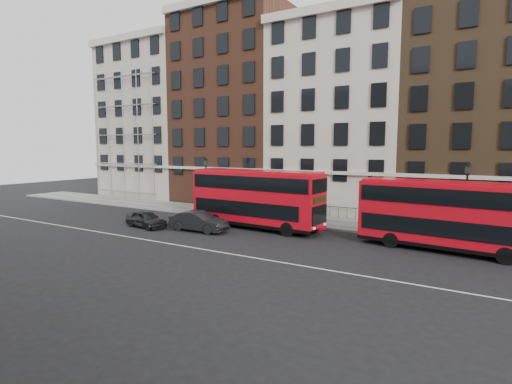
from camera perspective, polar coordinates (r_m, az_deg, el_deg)
The scene contains 12 objects.
ground at distance 26.30m, azimuth -1.08°, elevation -7.87°, with size 120.00×120.00×0.00m, color black.
pavement at distance 35.42m, azimuth 8.01°, elevation -4.08°, with size 80.00×5.00×0.15m, color gray.
kerb at distance 33.17m, azimuth 6.32°, elevation -4.77°, with size 80.00×0.30×0.16m, color gray.
road_centre_line at distance 24.69m, azimuth -3.58°, elevation -8.82°, with size 70.00×0.12×0.01m, color white.
building_terrace at distance 42.00m, azimuth 11.87°, elevation 11.40°, with size 64.00×11.95×22.00m.
bus_b at distance 31.85m, azimuth -0.07°, elevation -0.77°, with size 11.25×3.30×4.67m.
bus_c at distance 27.48m, azimuth 25.44°, elevation -2.84°, with size 10.68×3.54×4.41m.
car_rear at distance 33.68m, azimuth -15.42°, elevation -3.74°, with size 1.61×4.01×1.37m, color black.
car_front at distance 31.28m, azimuth -8.19°, elevation -4.16°, with size 1.65×4.74×1.56m, color black.
lamp_post_left at distance 39.08m, azimuth -7.14°, elevation 1.36°, with size 0.44×0.44×5.33m.
lamp_post_right at distance 30.89m, azimuth 27.82°, elevation -0.67°, with size 0.44×0.44×5.33m.
iron_railings at distance 37.33m, azimuth 9.35°, elevation -2.67°, with size 6.60×0.06×1.00m, color black, non-canonical shape.
Camera 1 is at (13.56, -21.58, 6.48)m, focal length 28.00 mm.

